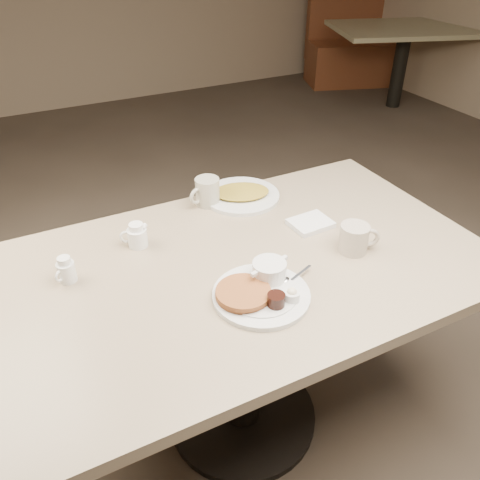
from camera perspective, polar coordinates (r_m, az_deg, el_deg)
name	(u,v)px	position (r m, az deg, el deg)	size (l,w,h in m)	color
room	(244,33)	(1.19, 0.48, 23.31)	(7.04, 8.04, 2.84)	#4C3F33
diner_table	(243,305)	(1.56, 0.33, -7.65)	(1.50, 0.90, 0.75)	tan
main_plate	(261,289)	(1.33, 2.47, -5.78)	(0.35, 0.32, 0.07)	silver
coffee_mug_near	(355,238)	(1.52, 13.44, 0.24)	(0.14, 0.12, 0.09)	#B9AD9B
napkin	(311,223)	(1.64, 8.34, 1.96)	(0.14, 0.11, 0.02)	white
coffee_mug_far	(207,192)	(1.73, -3.95, 5.70)	(0.13, 0.11, 0.10)	#B0AC99
creamer_left	(66,270)	(1.45, -19.88, -3.38)	(0.07, 0.06, 0.08)	white
creamer_right	(137,236)	(1.54, -12.11, 0.48)	(0.09, 0.07, 0.08)	white
hash_plate	(241,194)	(1.79, 0.15, 5.42)	(0.36, 0.36, 0.04)	silver
booth_back_right	(370,45)	(5.92, 15.17, 21.33)	(1.76, 1.90, 1.12)	brown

